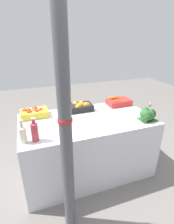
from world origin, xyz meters
name	(u,v)px	position (x,y,z in m)	size (l,w,h in m)	color
ground_plane	(87,168)	(0.00, 0.00, 0.00)	(10.00, 10.00, 0.00)	slate
market_table	(87,145)	(0.00, 0.00, 0.43)	(1.77, 0.96, 0.85)	silver
support_pole	(66,132)	(-0.45, -0.73, 1.14)	(0.13, 0.13, 2.27)	#4C4C51
apple_crate	(34,113)	(-0.67, 0.32, 0.91)	(0.37, 0.24, 0.13)	gold
orange_crate	(80,106)	(0.00, 0.32, 0.91)	(0.37, 0.24, 0.13)	black
carrot_crate	(119,102)	(0.66, 0.32, 0.90)	(0.37, 0.24, 0.13)	red
broccoli_pile	(147,115)	(0.72, -0.32, 0.94)	(0.24, 0.20, 0.19)	#2D602D
juice_bottle_cloudy	(23,134)	(-0.82, -0.32, 0.96)	(0.07, 0.07, 0.26)	beige
juice_bottle_ruby	(35,131)	(-0.70, -0.32, 0.97)	(0.08, 0.08, 0.27)	#B2333D
sparrow_bird	(150,104)	(0.76, -0.30, 1.07)	(0.09, 0.12, 0.05)	#4C3D2D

